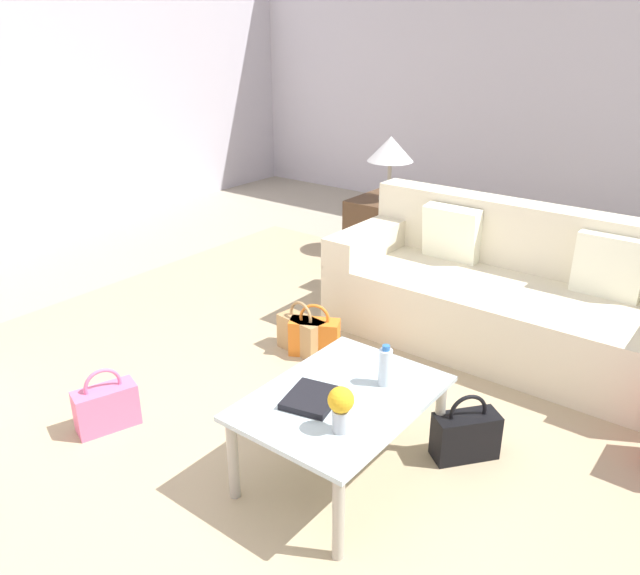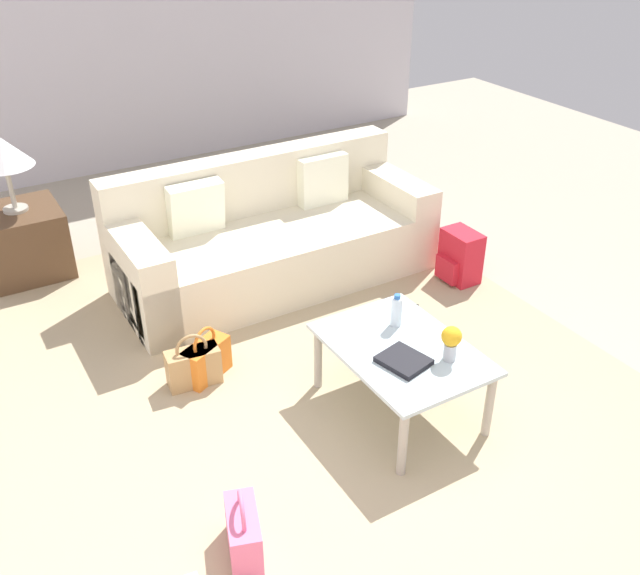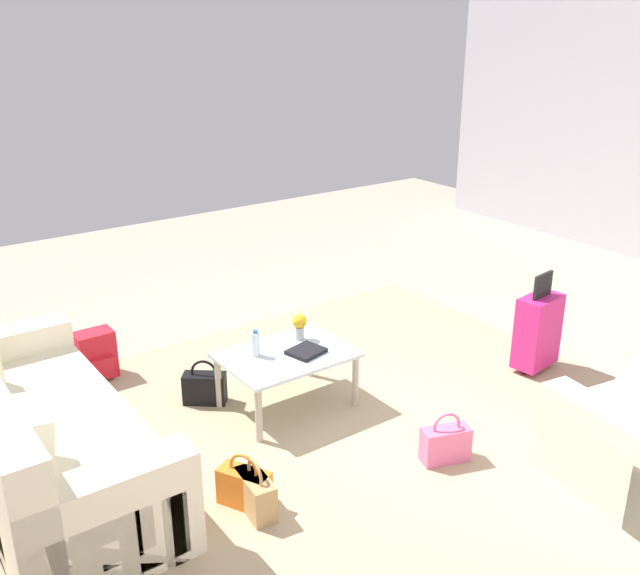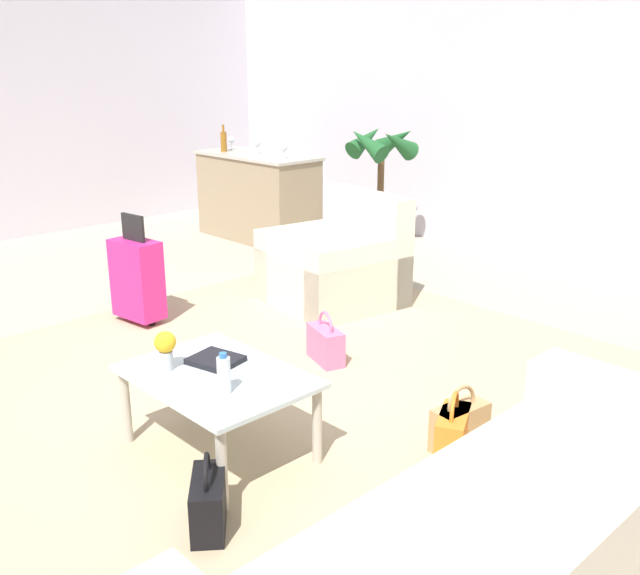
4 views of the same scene
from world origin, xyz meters
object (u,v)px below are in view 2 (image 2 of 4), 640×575
(table_lamp, at_px, (2,153))
(handbag_black, at_px, (406,331))
(handbag_pink, at_px, (243,532))
(flower_vase, at_px, (451,340))
(coffee_table_book, at_px, (404,361))
(couch, at_px, (270,239))
(water_bottle, at_px, (396,311))
(side_table, at_px, (23,242))
(coffee_table, at_px, (402,356))
(handbag_orange, at_px, (206,359))
(handbag_tan, at_px, (193,366))
(backpack_red, at_px, (459,257))

(table_lamp, relative_size, handbag_black, 1.59)
(handbag_pink, bearing_deg, flower_vase, -80.10)
(coffee_table_book, bearing_deg, handbag_pink, 93.27)
(couch, xyz_separation_m, water_bottle, (-1.60, 0.00, 0.23))
(water_bottle, height_order, handbag_black, water_bottle)
(coffee_table_book, bearing_deg, side_table, 12.54)
(coffee_table, xyz_separation_m, table_lamp, (2.80, 1.50, 0.59))
(coffee_table, relative_size, handbag_black, 2.64)
(table_lamp, bearing_deg, couch, -122.07)
(water_bottle, relative_size, handbag_pink, 0.57)
(handbag_orange, bearing_deg, coffee_table, -135.76)
(flower_vase, xyz_separation_m, handbag_black, (0.70, -0.26, -0.43))
(water_bottle, bearing_deg, handbag_pink, 116.73)
(coffee_table, bearing_deg, handbag_black, -40.37)
(handbag_black, xyz_separation_m, handbag_pink, (-0.94, 1.61, 0.00))
(coffee_table_book, xyz_separation_m, side_table, (2.92, 1.42, -0.19))
(handbag_orange, bearing_deg, handbag_black, -106.74)
(flower_vase, relative_size, side_table, 0.34)
(water_bottle, distance_m, handbag_pink, 1.51)
(handbag_tan, height_order, backpack_red, backpack_red)
(handbag_black, bearing_deg, couch, 13.18)
(coffee_table_book, relative_size, backpack_red, 0.62)
(water_bottle, relative_size, table_lamp, 0.36)
(table_lamp, bearing_deg, handbag_tan, -163.71)
(coffee_table, xyz_separation_m, handbag_black, (0.48, -0.41, -0.25))
(side_table, bearing_deg, table_lamp, 0.00)
(coffee_table_book, relative_size, side_table, 0.41)
(water_bottle, xyz_separation_m, flower_vase, (-0.42, -0.05, 0.03))
(table_lamp, distance_m, handbag_pink, 3.38)
(backpack_red, bearing_deg, water_bottle, 123.92)
(coffee_table_book, distance_m, handbag_pink, 1.22)
(coffee_table_book, height_order, flower_vase, flower_vase)
(couch, bearing_deg, backpack_red, -123.84)
(backpack_red, bearing_deg, side_table, 57.17)
(water_bottle, bearing_deg, side_table, 31.61)
(water_bottle, xyz_separation_m, coffee_table_book, (-0.32, 0.18, -0.08))
(side_table, relative_size, table_lamp, 1.06)
(coffee_table, relative_size, handbag_tan, 2.64)
(handbag_tan, distance_m, handbag_pink, 1.32)
(table_lamp, bearing_deg, handbag_black, -140.55)
(side_table, height_order, handbag_orange, side_table)
(table_lamp, relative_size, backpack_red, 1.42)
(handbag_orange, bearing_deg, water_bottle, -125.05)
(couch, height_order, handbag_black, couch)
(handbag_pink, xyz_separation_m, backpack_red, (1.46, -2.49, 0.06))
(coffee_table, bearing_deg, flower_vase, -145.71)
(water_bottle, distance_m, side_table, 3.07)
(water_bottle, height_order, table_lamp, table_lamp)
(coffee_table, bearing_deg, coffee_table_book, 146.31)
(table_lamp, height_order, backpack_red, table_lamp)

